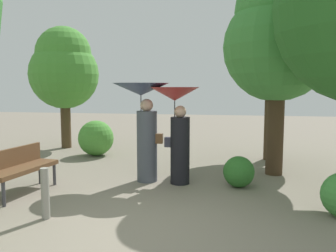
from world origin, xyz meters
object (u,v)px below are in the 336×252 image
(person_left, at_px, (144,114))
(path_marker_post, at_px, (45,193))
(person_right, at_px, (177,118))
(tree_far_back, at_px, (274,47))
(tree_mid_left, at_px, (64,68))
(tree_mid_right, at_px, (278,36))
(park_bench, at_px, (19,166))

(person_left, distance_m, path_marker_post, 2.69)
(person_right, xyz_separation_m, tree_far_back, (2.11, 2.73, 1.65))
(tree_mid_left, relative_size, path_marker_post, 5.00)
(person_left, xyz_separation_m, person_right, (0.70, -0.06, -0.08))
(tree_mid_right, relative_size, tree_far_back, 1.02)
(person_left, distance_m, tree_mid_left, 5.00)
(park_bench, relative_size, tree_mid_left, 0.41)
(tree_mid_right, distance_m, tree_far_back, 1.62)
(person_left, xyz_separation_m, tree_far_back, (2.81, 2.67, 1.57))
(person_left, xyz_separation_m, tree_mid_right, (2.72, 1.06, 1.63))
(person_left, relative_size, park_bench, 1.30)
(person_right, height_order, tree_far_back, tree_far_back)
(tree_far_back, bearing_deg, person_left, -136.45)
(tree_far_back, bearing_deg, park_bench, -140.83)
(person_left, bearing_deg, tree_mid_right, -61.80)
(path_marker_post, bearing_deg, tree_mid_right, 42.89)
(person_left, height_order, tree_mid_right, tree_mid_right)
(tree_mid_right, height_order, tree_far_back, tree_mid_right)
(person_right, distance_m, tree_mid_left, 5.56)
(tree_far_back, bearing_deg, path_marker_post, -126.73)
(park_bench, relative_size, tree_far_back, 0.35)
(tree_mid_left, bearing_deg, tree_far_back, -6.91)
(park_bench, bearing_deg, path_marker_post, -125.86)
(park_bench, xyz_separation_m, tree_far_back, (4.83, 3.94, 2.46))
(person_right, distance_m, park_bench, 3.08)
(person_right, relative_size, path_marker_post, 2.54)
(person_right, xyz_separation_m, park_bench, (-2.72, -1.20, -0.81))
(tree_far_back, bearing_deg, tree_mid_right, -93.17)
(tree_mid_left, bearing_deg, person_left, -44.85)
(tree_mid_left, xyz_separation_m, tree_mid_right, (6.17, -2.37, 0.50))
(tree_mid_left, bearing_deg, park_bench, -73.05)
(park_bench, distance_m, tree_mid_right, 5.85)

